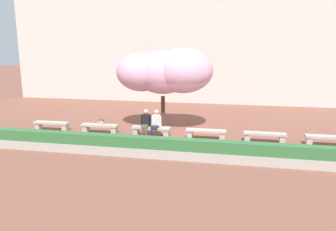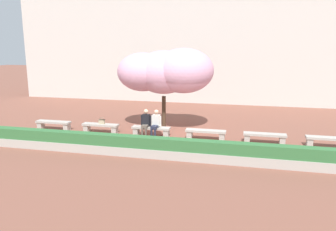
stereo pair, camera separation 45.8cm
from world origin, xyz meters
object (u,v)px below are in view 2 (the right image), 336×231
stone_bench_near_east (206,133)px  stone_bench_east_end (265,137)px  person_seated_left (146,122)px  cherry_tree_main (166,72)px  person_seated_right (156,122)px  handbag (102,121)px  stone_bench_west_end (54,124)px  stone_bench_near_west (101,127)px  stone_bench_far_east (329,140)px  stone_bench_center (151,130)px

stone_bench_near_east → stone_bench_east_end: size_ratio=1.00×
person_seated_left → stone_bench_east_end: bearing=0.6°
stone_bench_near_east → cherry_tree_main: (-2.24, 1.54, 2.67)m
person_seated_right → handbag: 2.81m
stone_bench_near_east → stone_bench_west_end: bearing=180.0°
stone_bench_east_end → handbag: bearing=179.8°
stone_bench_east_end → cherry_tree_main: bearing=162.5°
stone_bench_west_end → person_seated_left: (5.00, -0.05, 0.39)m
stone_bench_east_end → person_seated_left: bearing=-179.4°
stone_bench_near_west → stone_bench_east_end: size_ratio=1.00×
stone_bench_near_east → stone_bench_far_east: bearing=0.0°
person_seated_right → stone_bench_near_east: bearing=1.3°
person_seated_right → stone_bench_center: bearing=168.0°
stone_bench_center → person_seated_right: person_seated_right is taller
stone_bench_near_west → cherry_tree_main: 4.31m
handbag → cherry_tree_main: 4.09m
person_seated_left → handbag: person_seated_left is taller
person_seated_left → stone_bench_near_west: bearing=178.7°
stone_bench_east_end → person_seated_right: person_seated_right is taller
stone_bench_far_east → handbag: (-10.44, 0.02, 0.27)m
stone_bench_center → stone_bench_near_west: bearing=180.0°
stone_bench_center → stone_bench_near_east: same height
person_seated_right → handbag: (-2.81, 0.07, -0.12)m
stone_bench_near_west → handbag: 0.28m
person_seated_right → cherry_tree_main: 2.78m
stone_bench_near_west → stone_bench_center: bearing=0.0°
stone_bench_center → stone_bench_far_east: size_ratio=1.00×
stone_bench_west_end → stone_bench_far_east: (13.13, 0.00, 0.00)m
stone_bench_center → cherry_tree_main: size_ratio=0.38×
stone_bench_center → cherry_tree_main: bearing=75.9°
person_seated_right → person_seated_left: bearing=-179.9°
stone_bench_near_east → person_seated_left: (-2.88, -0.05, 0.39)m
cherry_tree_main → stone_bench_east_end: bearing=-17.5°
stone_bench_east_end → person_seated_right: 5.02m
stone_bench_near_east → handbag: bearing=179.8°
stone_bench_near_west → stone_bench_center: 2.63m
stone_bench_west_end → cherry_tree_main: (5.64, 1.54, 2.67)m
stone_bench_center → handbag: size_ratio=5.46×
handbag → cherry_tree_main: bearing=27.2°
person_seated_right → handbag: size_ratio=3.81×
stone_bench_east_end → person_seated_right: bearing=-179.4°
handbag → cherry_tree_main: (2.95, 1.52, 2.39)m
cherry_tree_main → person_seated_right: bearing=-95.0°
stone_bench_far_east → person_seated_left: size_ratio=1.43×
stone_bench_east_end → stone_bench_near_east: bearing=180.0°
stone_bench_center → cherry_tree_main: (0.39, 1.54, 2.67)m
stone_bench_west_end → handbag: 2.71m
stone_bench_center → person_seated_left: 0.47m
handbag → cherry_tree_main: cherry_tree_main is taller
stone_bench_near_west → handbag: size_ratio=5.46×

